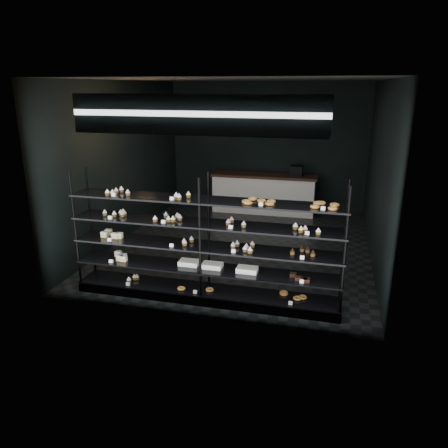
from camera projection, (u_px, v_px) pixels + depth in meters
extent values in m
cube|color=black|center=(242.00, 245.00, 8.88)|extent=(5.00, 6.00, 0.01)
cube|color=black|center=(244.00, 80.00, 7.92)|extent=(5.00, 6.00, 0.01)
cube|color=black|center=(267.00, 147.00, 11.17)|extent=(5.00, 0.01, 3.20)
cube|color=black|center=(194.00, 207.00, 5.63)|extent=(5.00, 0.01, 3.20)
cube|color=black|center=(124.00, 162.00, 8.99)|extent=(0.01, 6.00, 3.20)
cube|color=black|center=(379.00, 173.00, 7.81)|extent=(0.01, 6.00, 3.20)
cube|color=black|center=(205.00, 295.00, 6.61)|extent=(4.00, 0.50, 0.12)
cylinder|color=black|center=(76.00, 232.00, 6.60)|extent=(0.04, 0.04, 1.85)
cylinder|color=black|center=(91.00, 223.00, 7.00)|extent=(0.04, 0.04, 1.85)
cylinder|color=black|center=(200.00, 243.00, 6.13)|extent=(0.04, 0.04, 1.85)
cylinder|color=black|center=(209.00, 233.00, 6.54)|extent=(0.04, 0.04, 1.85)
cylinder|color=black|center=(345.00, 256.00, 5.67)|extent=(0.04, 0.04, 1.85)
cylinder|color=black|center=(344.00, 244.00, 6.07)|extent=(0.04, 0.04, 1.85)
cube|color=black|center=(205.00, 290.00, 6.59)|extent=(4.00, 0.50, 0.03)
cube|color=black|center=(205.00, 269.00, 6.48)|extent=(4.00, 0.50, 0.02)
cube|color=black|center=(205.00, 246.00, 6.37)|extent=(4.00, 0.50, 0.02)
cube|color=black|center=(204.00, 224.00, 6.27)|extent=(4.00, 0.50, 0.02)
cube|color=black|center=(204.00, 200.00, 6.16)|extent=(4.00, 0.50, 0.02)
cube|color=white|center=(114.00, 195.00, 6.29)|extent=(0.06, 0.04, 0.06)
cube|color=white|center=(175.00, 199.00, 6.07)|extent=(0.06, 0.04, 0.06)
cube|color=white|center=(259.00, 204.00, 5.79)|extent=(0.05, 0.04, 0.06)
cube|color=white|center=(322.00, 209.00, 5.60)|extent=(0.06, 0.04, 0.06)
cube|color=white|center=(108.00, 218.00, 6.43)|extent=(0.06, 0.04, 0.06)
cube|color=white|center=(163.00, 222.00, 6.22)|extent=(0.05, 0.04, 0.06)
cube|color=white|center=(230.00, 227.00, 5.99)|extent=(0.06, 0.04, 0.06)
cube|color=white|center=(306.00, 233.00, 5.75)|extent=(0.06, 0.04, 0.06)
cube|color=white|center=(108.00, 240.00, 6.54)|extent=(0.06, 0.04, 0.06)
cube|color=white|center=(174.00, 246.00, 6.29)|extent=(0.06, 0.04, 0.06)
cube|color=white|center=(237.00, 252.00, 6.07)|extent=(0.06, 0.04, 0.06)
cube|color=white|center=(302.00, 258.00, 5.86)|extent=(0.06, 0.04, 0.06)
cube|color=white|center=(112.00, 262.00, 6.64)|extent=(0.06, 0.04, 0.06)
cube|color=white|center=(300.00, 281.00, 5.97)|extent=(0.06, 0.04, 0.06)
cube|color=white|center=(131.00, 285.00, 6.68)|extent=(0.06, 0.04, 0.06)
cube|color=white|center=(195.00, 292.00, 6.43)|extent=(0.05, 0.04, 0.06)
cube|color=white|center=(294.00, 304.00, 6.09)|extent=(0.06, 0.04, 0.06)
cube|color=#0D1143|center=(195.00, 115.00, 5.36)|extent=(3.20, 0.04, 0.45)
cube|color=white|center=(194.00, 115.00, 5.34)|extent=(3.30, 0.02, 0.50)
cylinder|color=black|center=(141.00, 98.00, 7.50)|extent=(0.01, 0.01, 0.56)
sphere|color=#FFA159|center=(142.00, 124.00, 7.63)|extent=(0.33, 0.33, 0.33)
cube|color=silver|center=(264.00, 195.00, 11.05)|extent=(2.54, 0.60, 0.92)
cube|color=black|center=(264.00, 176.00, 10.90)|extent=(2.64, 0.65, 0.06)
cube|color=black|center=(296.00, 171.00, 10.67)|extent=(0.30, 0.30, 0.25)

